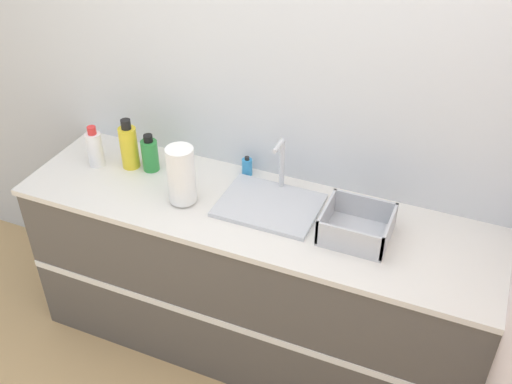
{
  "coord_description": "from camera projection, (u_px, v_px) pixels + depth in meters",
  "views": [
    {
      "loc": [
        0.87,
        -1.71,
        2.58
      ],
      "look_at": [
        0.02,
        0.28,
        1.04
      ],
      "focal_mm": 42.0,
      "sensor_mm": 36.0,
      "label": 1
    }
  ],
  "objects": [
    {
      "name": "counter_cabinet",
      "position": [
        254.0,
        281.0,
        3.02
      ],
      "size": [
        2.27,
        0.64,
        0.92
      ],
      "color": "#514C47",
      "rests_on": "ground_plane"
    },
    {
      "name": "soap_dispenser",
      "position": [
        247.0,
        167.0,
        2.96
      ],
      "size": [
        0.05,
        0.05,
        0.1
      ],
      "color": "#338CCC",
      "rests_on": "counter_cabinet"
    },
    {
      "name": "dish_rack",
      "position": [
        356.0,
        228.0,
        2.57
      ],
      "size": [
        0.29,
        0.26,
        0.13
      ],
      "color": "#B7BABF",
      "rests_on": "counter_cabinet"
    },
    {
      "name": "sink",
      "position": [
        270.0,
        203.0,
        2.76
      ],
      "size": [
        0.46,
        0.35,
        0.28
      ],
      "color": "silver",
      "rests_on": "counter_cabinet"
    },
    {
      "name": "bottle_green",
      "position": [
        150.0,
        154.0,
        2.97
      ],
      "size": [
        0.08,
        0.08,
        0.2
      ],
      "color": "#2D8C3D",
      "rests_on": "counter_cabinet"
    },
    {
      "name": "paper_towel_roll",
      "position": [
        181.0,
        175.0,
        2.71
      ],
      "size": [
        0.13,
        0.13,
        0.29
      ],
      "color": "#4C4C51",
      "rests_on": "counter_cabinet"
    },
    {
      "name": "bottle_yellow",
      "position": [
        129.0,
        146.0,
        2.98
      ],
      "size": [
        0.09,
        0.09,
        0.27
      ],
      "color": "yellow",
      "rests_on": "counter_cabinet"
    },
    {
      "name": "wall_back",
      "position": [
        282.0,
        103.0,
        2.78
      ],
      "size": [
        4.64,
        0.06,
        2.6
      ],
      "color": "silver",
      "rests_on": "ground_plane"
    },
    {
      "name": "bottle_white_spray",
      "position": [
        95.0,
        148.0,
        3.0
      ],
      "size": [
        0.08,
        0.08,
        0.22
      ],
      "color": "white",
      "rests_on": "counter_cabinet"
    }
  ]
}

